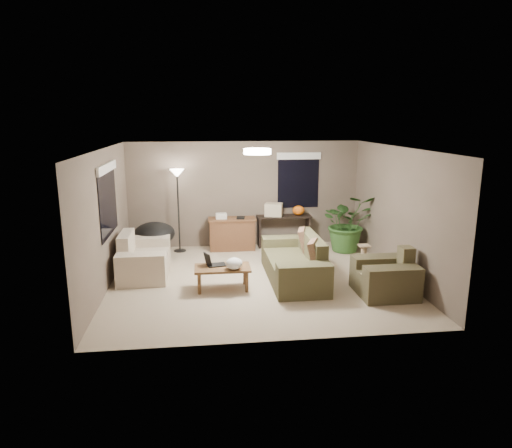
{
  "coord_description": "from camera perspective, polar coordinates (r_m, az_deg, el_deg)",
  "views": [
    {
      "loc": [
        -1.01,
        -8.23,
        3.03
      ],
      "look_at": [
        0.0,
        0.2,
        1.05
      ],
      "focal_mm": 32.0,
      "sensor_mm": 36.0,
      "label": 1
    }
  ],
  "objects": [
    {
      "name": "papasan_chair",
      "position": [
        10.29,
        -12.56,
        -1.63
      ],
      "size": [
        1.04,
        1.04,
        0.8
      ],
      "color": "black",
      "rests_on": "ground"
    },
    {
      "name": "cardboard_box",
      "position": [
        10.86,
        2.23,
        1.81
      ],
      "size": [
        0.47,
        0.41,
        0.3
      ],
      "primitive_type": "cube",
      "rotation": [
        0.0,
        0.0,
        -0.29
      ],
      "color": "beige",
      "rests_on": "console_table"
    },
    {
      "name": "coffee_table",
      "position": [
        8.27,
        -4.21,
        -5.77
      ],
      "size": [
        1.0,
        0.55,
        0.42
      ],
      "color": "brown",
      "rests_on": "ground"
    },
    {
      "name": "houseplant",
      "position": [
        10.77,
        11.34,
        -0.6
      ],
      "size": [
        1.21,
        1.34,
        1.05
      ],
      "primitive_type": "imported",
      "color": "#2D5923",
      "rests_on": "ground"
    },
    {
      "name": "window_back",
      "position": [
        11.03,
        5.34,
        6.59
      ],
      "size": [
        1.06,
        0.05,
        1.33
      ],
      "color": "black",
      "rests_on": "room_shell"
    },
    {
      "name": "desk_papers",
      "position": [
        10.6,
        -3.86,
        0.96
      ],
      "size": [
        0.69,
        0.28,
        0.12
      ],
      "color": "silver",
      "rests_on": "desk"
    },
    {
      "name": "ceiling_fixture",
      "position": [
        8.32,
        0.17,
        9.05
      ],
      "size": [
        0.5,
        0.5,
        0.1
      ],
      "primitive_type": "cylinder",
      "color": "white",
      "rests_on": "room_shell"
    },
    {
      "name": "plastic_bag",
      "position": [
        8.08,
        -2.76,
        -4.96
      ],
      "size": [
        0.3,
        0.27,
        0.21
      ],
      "primitive_type": "ellipsoid",
      "rotation": [
        0.0,
        0.0,
        0.02
      ],
      "color": "white",
      "rests_on": "coffee_table"
    },
    {
      "name": "console_table",
      "position": [
        11.0,
        3.49,
        -0.53
      ],
      "size": [
        1.3,
        0.4,
        0.75
      ],
      "color": "black",
      "rests_on": "ground"
    },
    {
      "name": "desk",
      "position": [
        10.72,
        -3.0,
        -1.22
      ],
      "size": [
        1.1,
        0.5,
        0.75
      ],
      "color": "brown",
      "rests_on": "ground"
    },
    {
      "name": "armchair",
      "position": [
        8.35,
        15.89,
        -6.5
      ],
      "size": [
        0.95,
        1.0,
        0.85
      ],
      "color": "#4D472E",
      "rests_on": "ground"
    },
    {
      "name": "main_sofa",
      "position": [
        8.8,
        4.98,
        -5.05
      ],
      "size": [
        0.95,
        2.2,
        0.85
      ],
      "color": "#49462C",
      "rests_on": "ground"
    },
    {
      "name": "window_left",
      "position": [
        8.79,
        -18.07,
        4.33
      ],
      "size": [
        0.05,
        1.56,
        1.33
      ],
      "color": "black",
      "rests_on": "room_shell"
    },
    {
      "name": "cat_scratching_post",
      "position": [
        9.65,
        13.29,
        -4.2
      ],
      "size": [
        0.32,
        0.32,
        0.5
      ],
      "color": "tan",
      "rests_on": "ground"
    },
    {
      "name": "room_shell",
      "position": [
        8.49,
        0.16,
        1.01
      ],
      "size": [
        5.5,
        5.5,
        5.5
      ],
      "color": "tan",
      "rests_on": "ground"
    },
    {
      "name": "throw_pillows",
      "position": [
        8.75,
        6.66,
        -2.76
      ],
      "size": [
        0.39,
        1.4,
        0.47
      ],
      "color": "#8C7251",
      "rests_on": "main_sofa"
    },
    {
      "name": "floor_lamp",
      "position": [
        10.47,
        -9.8,
        5.07
      ],
      "size": [
        0.32,
        0.32,
        1.91
      ],
      "color": "black",
      "rests_on": "ground"
    },
    {
      "name": "loveseat",
      "position": [
        9.3,
        -13.93,
        -4.36
      ],
      "size": [
        0.9,
        1.6,
        0.85
      ],
      "color": "beige",
      "rests_on": "ground"
    },
    {
      "name": "laptop",
      "position": [
        8.32,
        -5.42,
        -4.8
      ],
      "size": [
        0.42,
        0.29,
        0.24
      ],
      "color": "black",
      "rests_on": "coffee_table"
    },
    {
      "name": "pumpkin",
      "position": [
        10.98,
        5.32,
        1.71
      ],
      "size": [
        0.33,
        0.33,
        0.24
      ],
      "primitive_type": "ellipsoid",
      "rotation": [
        0.0,
        0.0,
        0.15
      ],
      "color": "orange",
      "rests_on": "console_table"
    }
  ]
}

